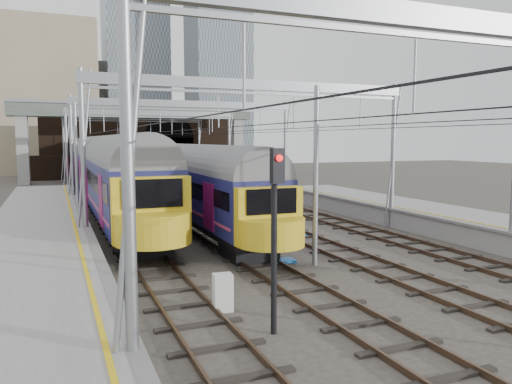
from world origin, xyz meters
name	(u,v)px	position (x,y,z in m)	size (l,w,h in m)	color
ground	(342,278)	(0.00, 0.00, 0.00)	(160.00, 160.00, 0.00)	#38332D
platform_left	(33,274)	(-10.18, 2.50, 0.55)	(4.32, 55.00, 1.12)	gray
tracks	(216,217)	(0.00, 15.00, 0.02)	(14.40, 80.00, 0.22)	#4C3828
overhead_line	(188,118)	(0.00, 21.49, 6.57)	(16.80, 80.00, 8.00)	gray
retaining_wall	(141,144)	(1.40, 51.93, 4.33)	(28.00, 2.75, 9.00)	black
overbridge	(137,120)	(0.00, 46.00, 7.27)	(28.00, 3.00, 9.25)	gray
city_skyline	(129,65)	(2.73, 70.48, 17.09)	(37.50, 27.50, 60.00)	tan
train_main	(138,166)	(-2.00, 33.00, 2.43)	(2.71, 62.60, 4.69)	black
train_second	(89,162)	(-6.00, 39.58, 2.67)	(3.10, 71.64, 5.23)	black
signal_near_left	(275,218)	(-4.37, -3.85, 2.99)	(0.35, 0.46, 4.73)	black
relay_cabinet	(223,292)	(-5.03, -1.66, 0.54)	(0.54, 0.45, 1.09)	silver
equip_cover_a	(283,261)	(-0.97, 2.88, 0.05)	(0.92, 0.65, 0.11)	blue
equip_cover_b	(233,227)	(-0.15, 11.19, 0.05)	(0.84, 0.59, 0.10)	blue
equip_cover_c	(298,236)	(2.05, 7.46, 0.05)	(0.82, 0.58, 0.10)	blue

